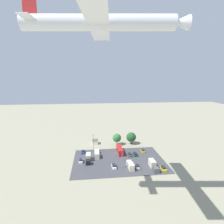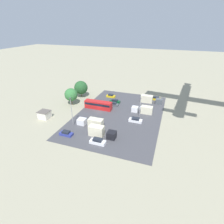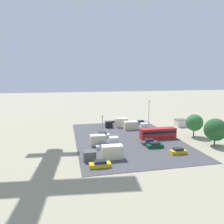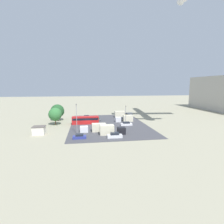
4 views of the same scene
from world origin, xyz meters
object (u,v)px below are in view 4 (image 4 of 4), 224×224
Objects in this scene: parked_car_2 at (126,124)px; parked_car_7 at (80,137)px; parked_car_0 at (124,119)px; parked_car_4 at (96,120)px; shed_building at (39,130)px; parked_car_1 at (124,115)px; parked_car_5 at (95,119)px; parked_truck_3 at (111,130)px; bus at (85,120)px; parked_truck_1 at (122,114)px; parked_truck_0 at (95,128)px; parked_truck_2 at (125,119)px; parked_car_3 at (115,135)px; parked_car_6 at (86,117)px.

parked_car_7 is (15.41, -18.41, -0.02)m from parked_car_2.
parked_car_0 is 0.99× the size of parked_car_4.
parked_car_1 is (-31.02, 36.36, -0.72)m from shed_building.
parked_car_5 is at bearing 167.77° from parked_car_7.
parked_car_7 is 0.48× the size of parked_truck_3.
bus is (-13.71, 15.42, 0.44)m from shed_building.
bus is 23.01m from parked_truck_1.
parked_truck_0 is at bearing -131.28° from parked_truck_3.
parked_truck_1 is (-33.94, 20.72, 0.84)m from parked_car_7.
parked_car_2 is at bearing 129.94° from parked_car_7.
parked_truck_1 is at bearing 128.06° from shed_building.
parked_truck_0 is at bearing 176.96° from parked_car_5.
parked_truck_2 is at bearing 178.19° from parked_car_0.
parked_truck_3 reaches higher than parked_car_2.
parked_car_0 is 0.47× the size of parked_truck_0.
parked_car_5 is at bearing 80.54° from parked_car_0.
parked_car_1 is 35.18m from parked_truck_0.
parked_car_1 is (-11.62, 2.97, 0.01)m from parked_car_0.
parked_car_4 is 0.51× the size of parked_truck_3.
parked_car_2 reaches higher than parked_car_0.
parked_car_4 is 1.06× the size of parked_car_7.
parked_car_7 is at bearing -14.51° from parked_car_4.
parked_truck_2 is (10.73, -1.02, -0.13)m from parked_truck_1.
parked_car_3 reaches higher than parked_car_5.
parked_truck_2 is at bearing 57.43° from parked_car_6.
parked_car_2 reaches higher than parked_car_6.
parked_truck_2 is (-23.78, 8.80, 0.65)m from parked_car_3.
parked_truck_0 is 0.99× the size of parked_truck_1.
parked_truck_3 reaches higher than parked_car_6.
parked_truck_2 is at bearing 168.35° from parked_car_1.
parked_truck_2 reaches higher than parked_car_6.
bus reaches higher than parked_car_2.
parked_truck_2 reaches higher than parked_truck_0.
parked_car_2 is 18.05m from parked_car_5.
parked_truck_1 is 32.52m from parked_truck_3.
shed_building reaches higher than parked_car_2.
parked_truck_1 is at bearing -15.88° from parked_car_3.
parked_car_5 is (-2.26, -13.57, 0.03)m from parked_car_0.
parked_car_3 is at bearing 162.93° from parked_car_1.
parked_car_0 is at bearing 120.16° from shed_building.
parked_car_0 is 0.96× the size of parked_car_5.
shed_building is 47.80m from parked_car_1.
parked_car_2 is at bearing -137.58° from parked_car_5.
parked_truck_3 is (23.34, -9.51, 0.91)m from parked_car_0.
bus is 13.54m from parked_car_6.
parked_truck_2 is at bearing 115.85° from shed_building.
parked_car_6 is (3.83, -20.39, 0.01)m from parked_car_1.
parked_truck_1 is at bearing 120.65° from parked_car_4.
shed_building is 0.47× the size of parked_truck_3.
parked_truck_3 is (12.28, -8.12, 0.87)m from parked_car_2.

